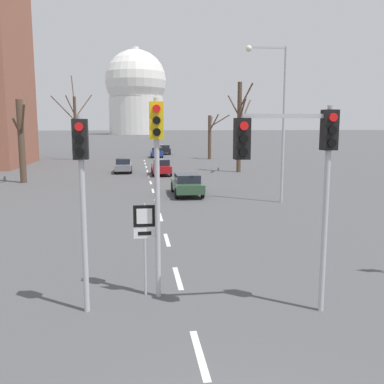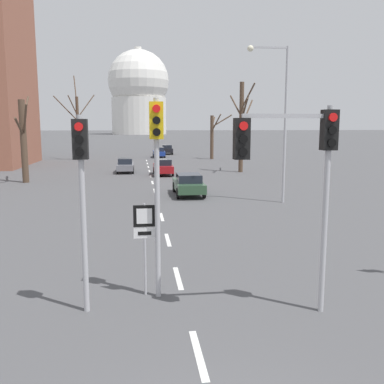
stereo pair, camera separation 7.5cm
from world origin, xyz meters
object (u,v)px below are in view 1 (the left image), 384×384
Objects in this scene: sedan_far_left at (123,165)px; sedan_far_right at (157,152)px; traffic_signal_centre_tall at (157,161)px; route_sign_post at (145,233)px; traffic_signal_near_left at (82,177)px; sedan_mid_centre at (164,149)px; street_lamp_right at (277,109)px; sedan_near_right at (187,184)px; sedan_near_left at (161,167)px; traffic_signal_near_right at (299,158)px.

sedan_far_right reaches higher than sedan_far_left.
traffic_signal_centre_tall is 2.01m from route_sign_post.
sedan_mid_centre is (6.08, 59.31, -2.65)m from traffic_signal_near_left.
street_lamp_right reaches higher than sedan_far_left.
route_sign_post reaches higher than sedan_near_right.
sedan_mid_centre is (4.22, 58.59, -2.95)m from traffic_signal_centre_tall.
sedan_near_left is at bearing 94.72° from sedan_near_right.
sedan_near_right is at bearing 79.21° from route_sign_post.
street_lamp_right is (9.73, 14.37, 2.18)m from traffic_signal_near_left.
traffic_signal_near_right is 1.27× the size of sedan_near_left.
traffic_signal_centre_tall is 1.09× the size of traffic_signal_near_left.
traffic_signal_near_left is 0.96× the size of traffic_signal_near_right.
sedan_mid_centre reaches higher than sedan_far_right.
traffic_signal_centre_tall is 1.20× the size of sedan_near_right.
traffic_signal_centre_tall reaches higher than traffic_signal_near_left.
traffic_signal_near_right is at bearing -24.01° from route_sign_post.
route_sign_post is at bearing -100.79° from sedan_near_right.
street_lamp_right reaches higher than traffic_signal_near_left.
sedan_far_right is at bearing 90.43° from sedan_near_right.
sedan_near_left is 0.99× the size of sedan_mid_centre.
route_sign_post is 16.26m from street_lamp_right.
sedan_near_right is 1.05× the size of sedan_far_right.
sedan_near_right is at bearing -89.57° from sedan_far_right.
sedan_far_left is (-3.62, 2.77, -0.05)m from sedan_near_left.
traffic_signal_near_right is 1.21× the size of sedan_far_right.
sedan_near_right is at bearing 80.44° from traffic_signal_centre_tall.
traffic_signal_near_right is at bearing -90.86° from sedan_mid_centre.
sedan_near_left is (1.88, 29.18, -2.96)m from traffic_signal_centre_tall.
traffic_signal_near_right is 18.84m from sedan_near_right.
sedan_near_left reaches higher than sedan_far_left.
sedan_near_left is at bearing -37.43° from sedan_far_left.
sedan_near_left is 29.50m from sedan_mid_centre.
traffic_signal_centre_tall is 32.14m from sedan_far_left.
traffic_signal_centre_tall reaches higher than sedan_far_right.
sedan_near_left reaches higher than sedan_near_right.
route_sign_post is 0.58× the size of sedan_near_right.
traffic_signal_centre_tall is at bearing -24.47° from route_sign_post.
traffic_signal_centre_tall is 51.96m from sedan_far_right.
traffic_signal_near_left is at bearing -90.21° from sedan_far_left.
sedan_mid_centre is at bearing 89.14° from traffic_signal_near_right.
traffic_signal_near_right is at bearing -106.77° from street_lamp_right.
street_lamp_right is (4.56, 15.12, 1.71)m from traffic_signal_near_right.
sedan_far_left is (-9.62, 18.30, -4.90)m from street_lamp_right.
traffic_signal_near_left is 52.78m from sedan_far_right.
traffic_signal_near_right reaches higher than sedan_near_right.
sedan_far_right is (4.48, 52.52, -2.68)m from traffic_signal_near_left.
sedan_far_right is at bearing 86.71° from route_sign_post.
traffic_signal_near_right is at bearing -87.32° from sedan_near_left.
traffic_signal_near_right reaches higher than sedan_far_left.
route_sign_post is 17.27m from sedan_near_right.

